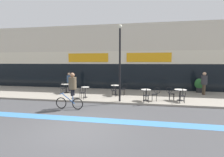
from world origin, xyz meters
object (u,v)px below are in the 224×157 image
(planter_pot, at_px, (199,85))
(pedestrian_far_end, at_px, (69,80))
(bistro_table_0, at_px, (66,86))
(cafe_chair_4_near, at_px, (182,95))
(cafe_chair_4_side, at_px, (171,93))
(cafe_chair_2_near, at_px, (114,90))
(cafe_chair_2_side, at_px, (123,89))
(lamp_post, at_px, (120,57))
(bistro_table_2, at_px, (115,88))
(cyclist_0, at_px, (72,88))
(cafe_chair_0_near, at_px, (63,88))
(cafe_chair_3_near, at_px, (146,95))
(cafe_chair_3_side, at_px, (156,93))
(bistro_table_3, at_px, (146,93))
(bistro_table_1, at_px, (85,90))
(cafe_chair_1_near, at_px, (82,92))
(bistro_table_4, at_px, (180,93))
(pedestrian_near_end, at_px, (204,81))

(planter_pot, bearing_deg, pedestrian_far_end, -174.24)
(bistro_table_0, bearing_deg, cafe_chair_4_near, -13.10)
(cafe_chair_4_near, xyz_separation_m, cafe_chair_4_side, (-0.62, 0.63, 0.00))
(cafe_chair_2_near, distance_m, cafe_chair_2_side, 0.88)
(cafe_chair_2_near, bearing_deg, lamp_post, -156.59)
(cafe_chair_2_side, bearing_deg, bistro_table_2, 2.09)
(lamp_post, bearing_deg, bistro_table_2, 106.90)
(cafe_chair_4_near, bearing_deg, planter_pot, -25.11)
(planter_pot, distance_m, cyclist_0, 10.84)
(bistro_table_2, relative_size, cafe_chair_0_near, 0.86)
(cafe_chair_2_near, relative_size, planter_pot, 0.76)
(cafe_chair_3_near, distance_m, cyclist_0, 4.64)
(lamp_post, bearing_deg, pedestrian_far_end, 145.97)
(cafe_chair_3_side, bearing_deg, cafe_chair_4_near, 177.68)
(bistro_table_3, height_order, cafe_chair_0_near, cafe_chair_0_near)
(cafe_chair_3_side, height_order, cafe_chair_4_side, same)
(cafe_chair_2_side, bearing_deg, cafe_chair_2_near, 47.23)
(cafe_chair_2_near, height_order, cafe_chair_3_side, same)
(bistro_table_0, distance_m, cafe_chair_3_near, 7.06)
(bistro_table_2, relative_size, planter_pot, 0.65)
(bistro_table_0, relative_size, cafe_chair_3_near, 0.86)
(bistro_table_1, height_order, planter_pot, planter_pot)
(bistro_table_2, xyz_separation_m, bistro_table_3, (2.35, -1.58, -0.02))
(bistro_table_1, bearing_deg, cafe_chair_3_side, -2.49)
(cafe_chair_4_near, bearing_deg, bistro_table_3, 86.96)
(bistro_table_0, relative_size, cafe_chair_1_near, 0.86)
(cafe_chair_3_side, xyz_separation_m, planter_pot, (3.82, 4.02, 0.15))
(bistro_table_2, distance_m, bistro_table_4, 4.75)
(bistro_table_0, distance_m, planter_pot, 11.26)
(cafe_chair_2_near, distance_m, pedestrian_far_end, 4.86)
(cafe_chair_1_near, relative_size, cafe_chair_4_side, 1.00)
(bistro_table_3, distance_m, bistro_table_4, 2.30)
(bistro_table_2, xyz_separation_m, bistro_table_4, (4.61, -1.16, -0.01))
(cafe_chair_4_near, bearing_deg, cafe_chair_1_near, 94.07)
(bistro_table_0, xyz_separation_m, cafe_chair_4_side, (8.23, -1.43, -0.01))
(bistro_table_0, height_order, pedestrian_far_end, pedestrian_far_end)
(bistro_table_4, bearing_deg, cafe_chair_3_side, -165.56)
(bistro_table_1, bearing_deg, bistro_table_0, 143.88)
(cafe_chair_2_side, relative_size, cafe_chair_3_side, 1.00)
(pedestrian_near_end, bearing_deg, pedestrian_far_end, 169.61)
(bistro_table_3, relative_size, planter_pot, 0.63)
(cafe_chair_4_side, distance_m, pedestrian_far_end, 8.79)
(cafe_chair_4_near, distance_m, pedestrian_near_end, 3.92)
(bistro_table_3, bearing_deg, bistro_table_0, 164.33)
(cafe_chair_2_side, height_order, pedestrian_near_end, pedestrian_near_end)
(bistro_table_1, height_order, cyclist_0, cyclist_0)
(bistro_table_3, distance_m, cafe_chair_3_side, 0.63)
(cafe_chair_0_near, height_order, pedestrian_near_end, pedestrian_near_end)
(cafe_chair_0_near, bearing_deg, bistro_table_3, -97.35)
(cafe_chair_3_near, height_order, cafe_chair_4_side, same)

